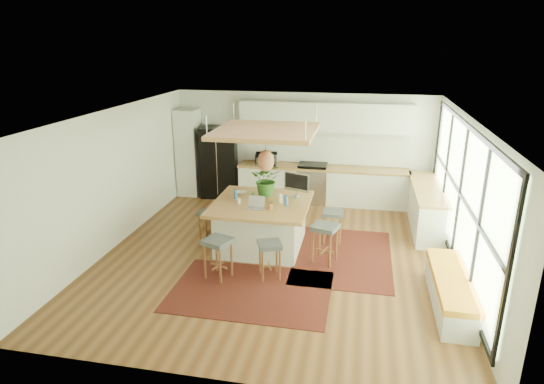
% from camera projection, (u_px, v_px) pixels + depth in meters
% --- Properties ---
extents(floor, '(7.00, 7.00, 0.00)m').
position_uv_depth(floor, '(277.00, 255.00, 8.85)').
color(floor, '#5B341A').
rests_on(floor, ground).
extents(ceiling, '(7.00, 7.00, 0.00)m').
position_uv_depth(ceiling, '(278.00, 114.00, 8.00)').
color(ceiling, white).
rests_on(ceiling, ground).
extents(wall_back, '(6.50, 0.00, 6.50)m').
position_uv_depth(wall_back, '(303.00, 147.00, 11.68)').
color(wall_back, silver).
rests_on(wall_back, ground).
extents(wall_front, '(6.50, 0.00, 6.50)m').
position_uv_depth(wall_front, '(220.00, 282.00, 5.17)').
color(wall_front, silver).
rests_on(wall_front, ground).
extents(wall_left, '(0.00, 7.00, 7.00)m').
position_uv_depth(wall_left, '(115.00, 178.00, 9.03)').
color(wall_left, silver).
rests_on(wall_left, ground).
extents(wall_right, '(0.00, 7.00, 7.00)m').
position_uv_depth(wall_right, '(465.00, 200.00, 7.82)').
color(wall_right, silver).
rests_on(wall_right, ground).
extents(window_wall, '(0.10, 6.20, 2.60)m').
position_uv_depth(window_wall, '(464.00, 197.00, 7.81)').
color(window_wall, black).
rests_on(window_wall, wall_right).
extents(pantry, '(0.55, 0.60, 2.25)m').
position_uv_depth(pantry, '(189.00, 153.00, 12.00)').
color(pantry, silver).
rests_on(pantry, floor).
extents(back_counter_base, '(4.20, 0.60, 0.88)m').
position_uv_depth(back_counter_base, '(322.00, 186.00, 11.57)').
color(back_counter_base, silver).
rests_on(back_counter_base, floor).
extents(back_counter_top, '(4.24, 0.64, 0.05)m').
position_uv_depth(back_counter_top, '(323.00, 168.00, 11.43)').
color(back_counter_top, '#A16D39').
rests_on(back_counter_top, back_counter_base).
extents(backsplash, '(4.20, 0.02, 0.80)m').
position_uv_depth(backsplash, '(324.00, 148.00, 11.56)').
color(backsplash, white).
rests_on(backsplash, wall_back).
extents(upper_cabinets, '(4.20, 0.34, 0.70)m').
position_uv_depth(upper_cabinets, '(325.00, 117.00, 11.16)').
color(upper_cabinets, silver).
rests_on(upper_cabinets, wall_back).
extents(range, '(0.76, 0.62, 1.00)m').
position_uv_depth(range, '(312.00, 183.00, 11.60)').
color(range, '#A5A5AA').
rests_on(range, floor).
extents(right_counter_base, '(0.60, 2.50, 0.88)m').
position_uv_depth(right_counter_base, '(426.00, 208.00, 10.03)').
color(right_counter_base, silver).
rests_on(right_counter_base, floor).
extents(right_counter_top, '(0.64, 2.54, 0.05)m').
position_uv_depth(right_counter_top, '(428.00, 188.00, 9.88)').
color(right_counter_top, '#A16D39').
rests_on(right_counter_top, right_counter_base).
extents(window_bench, '(0.52, 2.00, 0.50)m').
position_uv_depth(window_bench, '(450.00, 291.00, 7.11)').
color(window_bench, silver).
rests_on(window_bench, floor).
extents(ceiling_panel, '(1.86, 1.86, 0.80)m').
position_uv_depth(ceiling_panel, '(266.00, 145.00, 8.63)').
color(ceiling_panel, '#A16D39').
rests_on(ceiling_panel, ceiling).
extents(rug_near, '(2.60, 1.80, 0.01)m').
position_uv_depth(rug_near, '(251.00, 291.00, 7.58)').
color(rug_near, black).
rests_on(rug_near, floor).
extents(rug_right, '(1.80, 2.60, 0.01)m').
position_uv_depth(rug_right, '(343.00, 256.00, 8.80)').
color(rug_right, black).
rests_on(rug_right, floor).
extents(fridge, '(1.00, 0.83, 1.83)m').
position_uv_depth(fridge, '(219.00, 161.00, 11.94)').
color(fridge, black).
rests_on(fridge, floor).
extents(island, '(1.85, 1.85, 0.93)m').
position_uv_depth(island, '(262.00, 224.00, 9.09)').
color(island, '#A16D39').
rests_on(island, floor).
extents(stool_near_left, '(0.55, 0.55, 0.73)m').
position_uv_depth(stool_near_left, '(218.00, 259.00, 7.91)').
color(stool_near_left, '#3C4143').
rests_on(stool_near_left, floor).
extents(stool_near_right, '(0.50, 0.50, 0.66)m').
position_uv_depth(stool_near_right, '(270.00, 259.00, 7.92)').
color(stool_near_right, '#3C4143').
rests_on(stool_near_right, floor).
extents(stool_right_front, '(0.55, 0.55, 0.75)m').
position_uv_depth(stool_right_front, '(325.00, 245.00, 8.46)').
color(stool_right_front, '#3C4143').
rests_on(stool_right_front, floor).
extents(stool_right_back, '(0.41, 0.41, 0.68)m').
position_uv_depth(stool_right_back, '(332.00, 226.00, 9.29)').
color(stool_right_back, '#3C4143').
rests_on(stool_right_back, floor).
extents(stool_left_side, '(0.41, 0.41, 0.64)m').
position_uv_depth(stool_left_side, '(209.00, 224.00, 9.41)').
color(stool_left_side, '#3C4143').
rests_on(stool_left_side, floor).
extents(laptop, '(0.32, 0.33, 0.23)m').
position_uv_depth(laptop, '(255.00, 203.00, 8.58)').
color(laptop, '#A5A5AA').
rests_on(laptop, island).
extents(monitor, '(0.59, 0.37, 0.51)m').
position_uv_depth(monitor, '(297.00, 185.00, 9.15)').
color(monitor, '#A5A5AA').
rests_on(monitor, island).
extents(microwave, '(0.58, 0.39, 0.36)m').
position_uv_depth(microwave, '(266.00, 158.00, 11.58)').
color(microwave, '#A5A5AA').
rests_on(microwave, back_counter_top).
extents(island_plant, '(0.69, 0.75, 0.52)m').
position_uv_depth(island_plant, '(267.00, 183.00, 9.28)').
color(island_plant, '#1E4C19').
rests_on(island_plant, island).
extents(island_bowl, '(0.25, 0.25, 0.05)m').
position_uv_depth(island_bowl, '(241.00, 193.00, 9.43)').
color(island_bowl, silver).
rests_on(island_bowl, island).
extents(island_bottle_0, '(0.07, 0.07, 0.19)m').
position_uv_depth(island_bottle_0, '(235.00, 194.00, 9.11)').
color(island_bottle_0, '#2D69B5').
rests_on(island_bottle_0, island).
extents(island_bottle_1, '(0.07, 0.07, 0.19)m').
position_uv_depth(island_bottle_1, '(239.00, 199.00, 8.85)').
color(island_bottle_1, white).
rests_on(island_bottle_1, island).
extents(island_bottle_2, '(0.07, 0.07, 0.19)m').
position_uv_depth(island_bottle_2, '(271.00, 204.00, 8.59)').
color(island_bottle_2, brown).
rests_on(island_bottle_2, island).
extents(island_bottle_3, '(0.07, 0.07, 0.19)m').
position_uv_depth(island_bottle_3, '(280.00, 198.00, 8.89)').
color(island_bottle_3, silver).
rests_on(island_bottle_3, island).
extents(island_bottle_4, '(0.07, 0.07, 0.19)m').
position_uv_depth(island_bottle_4, '(254.00, 193.00, 9.18)').
color(island_bottle_4, '#668852').
rests_on(island_bottle_4, island).
extents(island_bottle_5, '(0.07, 0.07, 0.19)m').
position_uv_depth(island_bottle_5, '(286.00, 201.00, 8.73)').
color(island_bottle_5, '#2D69B5').
rests_on(island_bottle_5, island).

